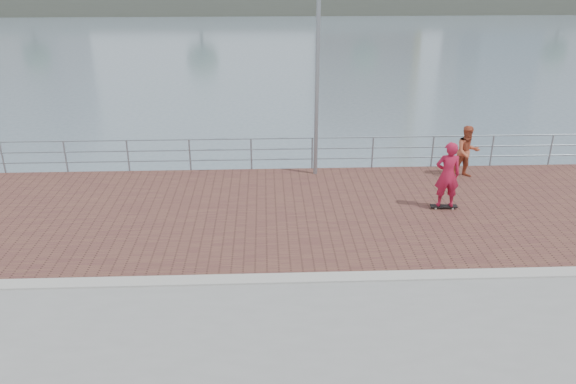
{
  "coord_description": "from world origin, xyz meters",
  "views": [
    {
      "loc": [
        -0.54,
        -10.85,
        6.84
      ],
      "look_at": [
        0.0,
        2.0,
        1.3
      ],
      "focal_mm": 35.0,
      "sensor_mm": 36.0,
      "label": 1
    }
  ],
  "objects_px": {
    "guardrail": "(282,150)",
    "street_lamp": "(320,30)",
    "skateboarder": "(448,175)",
    "bystander": "(467,152)"
  },
  "relations": [
    {
      "from": "skateboarder",
      "to": "bystander",
      "type": "height_order",
      "value": "skateboarder"
    },
    {
      "from": "guardrail",
      "to": "street_lamp",
      "type": "relative_size",
      "value": 5.91
    },
    {
      "from": "guardrail",
      "to": "skateboarder",
      "type": "xyz_separation_m",
      "value": [
        4.55,
        -3.4,
        0.37
      ]
    },
    {
      "from": "guardrail",
      "to": "street_lamp",
      "type": "xyz_separation_m",
      "value": [
        1.1,
        -0.98,
        4.01
      ]
    },
    {
      "from": "street_lamp",
      "to": "bystander",
      "type": "height_order",
      "value": "street_lamp"
    },
    {
      "from": "street_lamp",
      "to": "bystander",
      "type": "relative_size",
      "value": 3.84
    },
    {
      "from": "street_lamp",
      "to": "bystander",
      "type": "bearing_deg",
      "value": -0.17
    },
    {
      "from": "street_lamp",
      "to": "skateboarder",
      "type": "relative_size",
      "value": 3.45
    },
    {
      "from": "street_lamp",
      "to": "bystander",
      "type": "xyz_separation_m",
      "value": [
        4.85,
        -0.01,
        -3.82
      ]
    },
    {
      "from": "skateboarder",
      "to": "street_lamp",
      "type": "bearing_deg",
      "value": -31.39
    }
  ]
}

